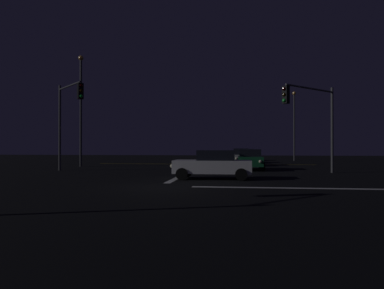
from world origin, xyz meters
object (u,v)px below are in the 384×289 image
Objects in this scene: sedan_silver at (243,157)px; traffic_signal_nw at (68,110)px; sedan_gray at (242,154)px; sedan_black at (241,156)px; streetlamp_right_far at (294,121)px; traffic_signal_ne at (313,111)px; streetlamp_left_near at (81,103)px; sedan_white_crossing at (213,164)px; sedan_green at (250,159)px.

traffic_signal_nw is at bearing -140.25° from sedan_silver.
sedan_gray is (-0.01, 12.35, 0.00)m from sedan_silver.
streetlamp_right_far reaches higher than sedan_black.
traffic_signal_nw is (-12.40, -22.67, 3.56)m from sedan_gray.
traffic_signal_ne is 19.83m from streetlamp_left_near.
sedan_white_crossing is at bearing -41.16° from streetlamp_left_near.
sedan_gray is 1.00× the size of sedan_white_crossing.
streetlamp_left_near is at bearing 138.84° from sedan_white_crossing.
sedan_gray is at bearing 90.07° from sedan_silver.
streetlamp_left_near is at bearing -145.97° from sedan_black.
streetlamp_left_near is (-14.33, -16.24, 4.83)m from sedan_gray.
traffic_signal_ne is (4.41, -16.33, 3.23)m from sedan_black.
sedan_green is 1.00× the size of sedan_white_crossing.
sedan_black is 10.19m from streetlamp_right_far.
streetlamp_right_far is (6.51, -0.24, 4.23)m from sedan_gray.
streetlamp_left_near is 1.13× the size of streetlamp_right_far.
sedan_green is at bearing 74.73° from sedan_white_crossing.
sedan_green and sedan_white_crossing have the same top height.
sedan_white_crossing is 0.69× the size of traffic_signal_nw.
sedan_silver is 11.91m from traffic_signal_ne.
sedan_green is 0.50× the size of streetlamp_right_far.
sedan_white_crossing is at bearing -107.27° from streetlamp_right_far.
sedan_green is at bearing -86.62° from sedan_silver.
sedan_white_crossing is at bearing -97.19° from sedan_silver.
sedan_white_crossing is 0.44× the size of streetlamp_left_near.
traffic_signal_ne is (6.10, 4.14, 3.23)m from sedan_white_crossing.
streetlamp_right_far reaches higher than sedan_green.
streetlamp_left_near is at bearing 159.98° from traffic_signal_ne.
traffic_signal_ne is at bearing -68.35° from sedan_silver.
traffic_signal_nw is (-12.24, -16.00, 3.56)m from sedan_black.
sedan_black and sedan_white_crossing have the same top height.
sedan_silver is (-0.39, 6.54, 0.00)m from sedan_green.
traffic_signal_nw is 0.73× the size of streetlamp_right_far.
streetlamp_right_far is at bearing -2.08° from sedan_gray.
sedan_gray is at bearing 61.33° from traffic_signal_nw.
traffic_signal_ne is (4.25, -23.00, 3.23)m from sedan_gray.
streetlamp_left_near reaches higher than sedan_black.
sedan_silver is 14.91m from sedan_white_crossing.
traffic_signal_nw reaches higher than sedan_white_crossing.
sedan_green is 1.00× the size of sedan_gray.
sedan_black is 0.69× the size of traffic_signal_nw.
sedan_silver and sedan_white_crossing have the same top height.
traffic_signal_nw is (-10.55, 4.47, 3.56)m from sedan_white_crossing.
sedan_gray is at bearing 48.57° from streetlamp_left_near.
sedan_silver is 0.69× the size of traffic_signal_nw.
sedan_black is 20.45m from traffic_signal_nw.
sedan_black is 6.67m from sedan_gray.
traffic_signal_nw is 0.64× the size of streetlamp_left_near.
sedan_silver is 0.50× the size of streetlamp_right_far.
sedan_gray is at bearing 177.92° from streetlamp_right_far.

